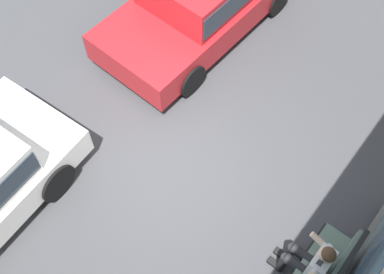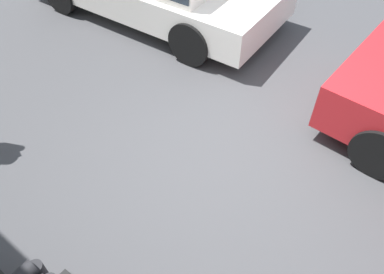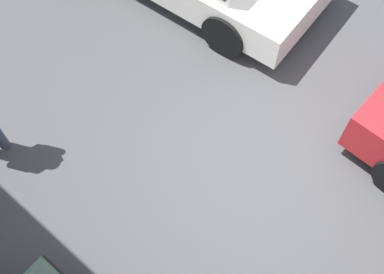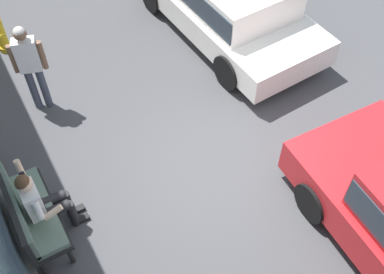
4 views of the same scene
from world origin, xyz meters
TOP-DOWN VIEW (x-y plane):
  - ground_plane at (0.00, 0.00)m, footprint 60.00×60.00m
  - person_on_phone at (0.27, 2.67)m, footprint 0.73×0.74m

SIDE VIEW (x-z plane):
  - ground_plane at x=0.00m, z-range 0.00..0.00m
  - person_on_phone at x=0.27m, z-range 0.05..1.42m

